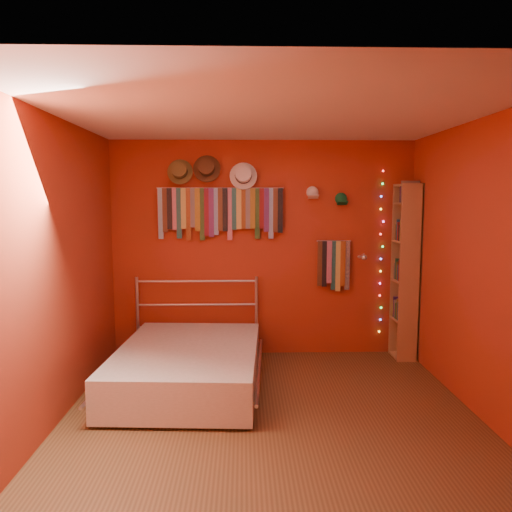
{
  "coord_description": "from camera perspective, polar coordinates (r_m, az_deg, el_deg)",
  "views": [
    {
      "loc": [
        -0.23,
        -4.04,
        1.83
      ],
      "look_at": [
        -0.1,
        0.9,
        1.26
      ],
      "focal_mm": 35.0,
      "sensor_mm": 36.0,
      "label": 1
    }
  ],
  "objects": [
    {
      "name": "back_wall",
      "position": [
        5.83,
        0.78,
        0.82
      ],
      "size": [
        3.5,
        0.02,
        2.5
      ],
      "primitive_type": "cube",
      "color": "#A5361A",
      "rests_on": "ground"
    },
    {
      "name": "left_wall",
      "position": [
        4.36,
        -21.88,
        -1.57
      ],
      "size": [
        0.02,
        3.5,
        2.5
      ],
      "primitive_type": "cube",
      "color": "#A5361A",
      "rests_on": "ground"
    },
    {
      "name": "fairy_lights",
      "position": [
        6.01,
        14.11,
        0.36
      ],
      "size": [
        0.06,
        0.02,
        1.92
      ],
      "color": "#FF3333",
      "rests_on": "back_wall"
    },
    {
      "name": "cap_white",
      "position": [
        5.8,
        6.46,
        7.22
      ],
      "size": [
        0.16,
        0.2,
        0.16
      ],
      "color": "white",
      "rests_on": "back_wall"
    },
    {
      "name": "fedora_olive",
      "position": [
        5.75,
        -8.72,
        9.59
      ],
      "size": [
        0.29,
        0.16,
        0.28
      ],
      "rotation": [
        1.36,
        0.0,
        0.0
      ],
      "color": "brown",
      "rests_on": "back_wall"
    },
    {
      "name": "cap_green",
      "position": [
        5.85,
        9.69,
        6.46
      ],
      "size": [
        0.16,
        0.2,
        0.16
      ],
      "color": "#166631",
      "rests_on": "back_wall"
    },
    {
      "name": "bed",
      "position": [
        5.01,
        -7.73,
        -12.28
      ],
      "size": [
        1.52,
        1.98,
        0.94
      ],
      "rotation": [
        0.0,
        0.0,
        -0.06
      ],
      "color": "silver",
      "rests_on": "ground"
    },
    {
      "name": "small_tie_rack",
      "position": [
        5.87,
        8.9,
        -0.85
      ],
      "size": [
        0.4,
        0.03,
        0.6
      ],
      "color": "silver",
      "rests_on": "back_wall"
    },
    {
      "name": "bookshelf",
      "position": [
        5.94,
        17.06,
        -1.61
      ],
      "size": [
        0.25,
        0.34,
        2.0
      ],
      "color": "#AC724E",
      "rests_on": "ground"
    },
    {
      "name": "reading_lamp",
      "position": [
        5.78,
        12.16,
        -0.14
      ],
      "size": [
        0.07,
        0.28,
        0.08
      ],
      "color": "silver",
      "rests_on": "back_wall"
    },
    {
      "name": "right_wall",
      "position": [
        4.54,
        24.4,
        -1.38
      ],
      "size": [
        0.02,
        3.5,
        2.5
      ],
      "primitive_type": "cube",
      "color": "#A5361A",
      "rests_on": "ground"
    },
    {
      "name": "ground",
      "position": [
        4.44,
        1.7,
        -17.77
      ],
      "size": [
        3.5,
        3.5,
        0.0
      ],
      "primitive_type": "plane",
      "color": "brown",
      "rests_on": "ground"
    },
    {
      "name": "fedora_white",
      "position": [
        5.7,
        -1.46,
        9.24
      ],
      "size": [
        0.31,
        0.17,
        0.31
      ],
      "rotation": [
        1.36,
        0.0,
        0.0
      ],
      "color": "white",
      "rests_on": "back_wall"
    },
    {
      "name": "ceiling",
      "position": [
        4.11,
        1.82,
        15.94
      ],
      "size": [
        3.5,
        3.5,
        0.02
      ],
      "primitive_type": "cube",
      "color": "white",
      "rests_on": "back_wall"
    },
    {
      "name": "tie_rack",
      "position": [
        5.74,
        -4.12,
        5.27
      ],
      "size": [
        1.45,
        0.03,
        0.6
      ],
      "color": "silver",
      "rests_on": "back_wall"
    },
    {
      "name": "fedora_brown",
      "position": [
        5.72,
        -5.67,
        10.0
      ],
      "size": [
        0.31,
        0.17,
        0.31
      ],
      "rotation": [
        1.36,
        0.0,
        0.0
      ],
      "color": "#4F321C",
      "rests_on": "back_wall"
    }
  ]
}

